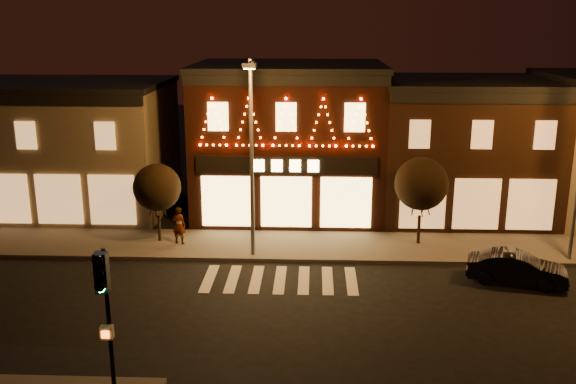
# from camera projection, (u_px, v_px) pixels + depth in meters

# --- Properties ---
(ground) EXTENTS (120.00, 120.00, 0.00)m
(ground) POSITION_uv_depth(u_px,v_px,m) (274.00, 323.00, 23.10)
(ground) COLOR black
(ground) RESTS_ON ground
(sidewalk_far) EXTENTS (44.00, 4.00, 0.15)m
(sidewalk_far) POSITION_uv_depth(u_px,v_px,m) (326.00, 246.00, 30.71)
(sidewalk_far) COLOR #47423D
(sidewalk_far) RESTS_ON ground
(building_left) EXTENTS (12.20, 8.28, 7.30)m
(building_left) POSITION_uv_depth(u_px,v_px,m) (60.00, 146.00, 36.14)
(building_left) COLOR #786955
(building_left) RESTS_ON ground
(building_pulp) EXTENTS (10.20, 8.34, 8.30)m
(building_pulp) POSITION_uv_depth(u_px,v_px,m) (289.00, 139.00, 35.48)
(building_pulp) COLOR black
(building_pulp) RESTS_ON ground
(building_right_a) EXTENTS (9.20, 8.28, 7.50)m
(building_right_a) POSITION_uv_depth(u_px,v_px,m) (462.00, 147.00, 35.22)
(building_right_a) COLOR #381F13
(building_right_a) RESTS_ON ground
(traffic_signal_near) EXTENTS (0.34, 0.49, 4.75)m
(traffic_signal_near) POSITION_uv_depth(u_px,v_px,m) (105.00, 301.00, 16.73)
(traffic_signal_near) COLOR black
(traffic_signal_near) RESTS_ON sidewalk_near
(streetlamp_mid) EXTENTS (0.58, 2.03, 8.84)m
(streetlamp_mid) POSITION_uv_depth(u_px,v_px,m) (251.00, 144.00, 27.86)
(streetlamp_mid) COLOR #59595E
(streetlamp_mid) RESTS_ON sidewalk_far
(tree_left) EXTENTS (2.29, 2.29, 3.82)m
(tree_left) POSITION_uv_depth(u_px,v_px,m) (157.00, 188.00, 30.58)
(tree_left) COLOR black
(tree_left) RESTS_ON sidewalk_far
(tree_right) EXTENTS (2.52, 2.52, 4.22)m
(tree_right) POSITION_uv_depth(u_px,v_px,m) (421.00, 184.00, 30.14)
(tree_right) COLOR black
(tree_right) RESTS_ON sidewalk_far
(dark_sedan) EXTENTS (4.23, 2.44, 1.32)m
(dark_sedan) POSITION_uv_depth(u_px,v_px,m) (517.00, 268.00, 26.46)
(dark_sedan) COLOR black
(dark_sedan) RESTS_ON ground
(pedestrian) EXTENTS (0.75, 0.59, 1.83)m
(pedestrian) POSITION_uv_depth(u_px,v_px,m) (179.00, 225.00, 30.61)
(pedestrian) COLOR gray
(pedestrian) RESTS_ON sidewalk_far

